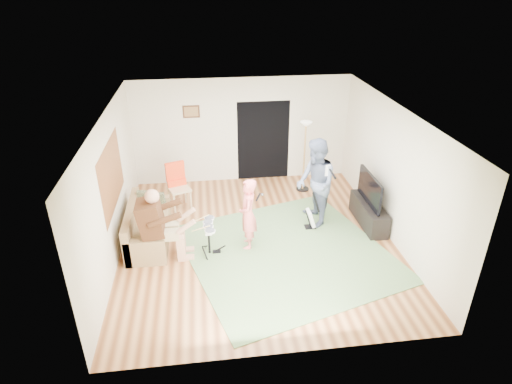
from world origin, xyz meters
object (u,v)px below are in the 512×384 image
Objects in this scene: drum_kit at (209,240)px; torchiere_lamp at (305,144)px; guitarist at (316,183)px; guitar_spare at (311,218)px; sofa at (145,229)px; tv_cabinet at (369,213)px; singer at (248,214)px; dining_chair at (180,192)px; television at (370,189)px.

drum_kit is 3.63m from torchiere_lamp.
guitar_spare is at bearing -32.37° from guitarist.
sofa reaches higher than tv_cabinet.
guitar_spare reaches higher than drum_kit.
guitarist is (1.52, 0.71, 0.23)m from singer.
sofa is 1.50m from dining_chair.
guitar_spare is at bearing -97.67° from torchiere_lamp.
dining_chair is at bearing 162.53° from tv_cabinet.
torchiere_lamp is 2.11m from television.
guitarist reaches higher than tv_cabinet.
guitarist is at bearing 20.71° from drum_kit.
guitar_spare is at bearing 0.39° from sofa.
sofa is 3.49m from guitar_spare.
guitar_spare is (3.49, 0.02, -0.01)m from sofa.
drum_kit is 2.30m from guitar_spare.
torchiere_lamp reaches higher than drum_kit.
guitarist reaches higher than torchiere_lamp.
torchiere_lamp reaches higher than guitar_spare.
dining_chair is 0.77× the size of tv_cabinet.
sofa is 1.06× the size of torchiere_lamp.
dining_chair reaches higher than drum_kit.
sofa is 2.18m from singer.
dining_chair is (-2.82, 1.31, 0.14)m from guitar_spare.
guitarist is 1.38× the size of tv_cabinet.
tv_cabinet is at bearing 0.64° from guitar_spare.
guitar_spare is at bearing 17.00° from drum_kit.
singer is at bearing -168.87° from television.
tv_cabinet is at bearing 0.00° from television.
drum_kit is 3.56m from television.
television reaches higher than dining_chair.
guitarist is at bearing -41.12° from dining_chair.
dining_chair is (-2.92, 1.11, -0.58)m from guitarist.
guitar_spare is 0.79× the size of dining_chair.
sofa is 4.77m from television.
guitar_spare is 0.61× the size of tv_cabinet.
tv_cabinet is (2.72, 0.52, -0.49)m from singer.
guitarist is 1.63× the size of television.
torchiere_lamp reaches higher than singer.
drum_kit is at bearing -168.72° from television.
dining_chair is at bearing -170.28° from torchiere_lamp.
drum_kit is 0.59× the size of television.
guitar_spare is 0.48× the size of torchiere_lamp.
torchiere_lamp is 1.28× the size of tv_cabinet.
drum_kit is at bearing -71.96° from singer.
sofa is 0.98× the size of guitarist.
guitar_spare is (-0.11, -0.20, -0.72)m from guitarist.
singer is 2.32m from dining_chair.
guitarist is 3.18m from dining_chair.
torchiere_lamp is 3.22m from dining_chair.
television is at bearing -61.20° from torchiere_lamp.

